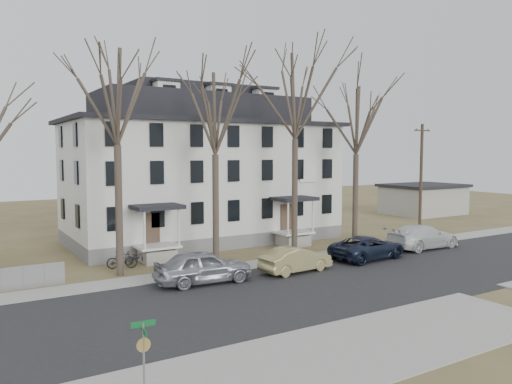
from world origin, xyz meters
TOP-DOWN VIEW (x-y plane):
  - ground at (0.00, 0.00)m, footprint 120.00×120.00m
  - main_road at (0.00, 2.00)m, footprint 120.00×10.00m
  - far_sidewalk at (0.00, 8.00)m, footprint 120.00×2.00m
  - near_sidewalk_left at (-8.00, -5.00)m, footprint 20.00×5.00m
  - yellow_curb at (5.00, 7.10)m, footprint 14.00×0.25m
  - boarding_house at (-2.00, 17.95)m, footprint 20.80×12.36m
  - distant_building at (26.00, 20.00)m, footprint 8.50×6.50m
  - tree_far_left at (-11.00, 9.80)m, footprint 8.40×8.40m
  - tree_mid_left at (-5.00, 9.80)m, footprint 7.80×7.80m
  - tree_center at (1.00, 9.80)m, footprint 9.00×9.00m
  - tree_mid_right at (6.50, 9.80)m, footprint 7.80×7.80m
  - utility_pole_far at (18.50, 14.00)m, footprint 2.00×0.28m
  - car_silver at (-7.77, 5.78)m, footprint 5.26×2.40m
  - car_tan at (-2.19, 5.22)m, footprint 4.51×1.90m
  - car_navy at (3.83, 5.66)m, footprint 5.56×2.93m
  - car_white at (9.69, 6.25)m, footprint 5.84×2.39m
  - bicycle_left at (-9.34, 11.90)m, footprint 1.78×0.87m
  - bicycle_right at (-10.49, 11.20)m, footprint 1.83×1.03m
  - street_sign at (-14.58, -4.89)m, footprint 0.67×0.67m

SIDE VIEW (x-z plane):
  - ground at x=0.00m, z-range 0.00..0.00m
  - main_road at x=0.00m, z-range -0.02..0.02m
  - far_sidewalk at x=0.00m, z-range -0.04..0.04m
  - near_sidewalk_left at x=-8.00m, z-range -0.04..0.04m
  - yellow_curb at x=5.00m, z-range -0.03..0.03m
  - bicycle_left at x=-9.34m, z-range 0.00..0.90m
  - bicycle_right at x=-10.49m, z-range 0.00..1.06m
  - car_tan at x=-2.19m, z-range 0.00..1.45m
  - car_navy at x=3.83m, z-range 0.00..1.49m
  - car_white at x=9.69m, z-range 0.00..1.69m
  - car_silver at x=-7.77m, z-range 0.00..1.75m
  - street_sign at x=-14.58m, z-range 0.41..2.78m
  - distant_building at x=26.00m, z-range 0.00..3.35m
  - utility_pole_far at x=18.50m, z-range 0.15..9.65m
  - boarding_house at x=-2.00m, z-range -0.65..11.40m
  - tree_mid_left at x=-5.00m, z-range 3.23..15.97m
  - tree_mid_right at x=6.50m, z-range 3.23..15.97m
  - tree_far_left at x=-11.00m, z-range 3.48..17.20m
  - tree_center at x=1.00m, z-range 3.73..18.43m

